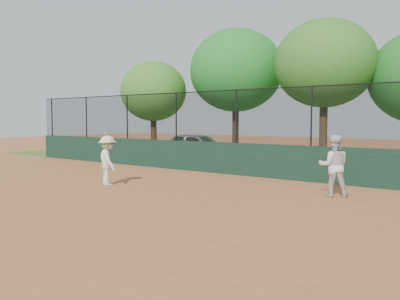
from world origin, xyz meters
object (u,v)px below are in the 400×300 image
Objects in this scene: parked_car at (198,148)px; tree_2 at (325,64)px; player_main at (108,160)px; player_second at (334,166)px; tree_0 at (153,92)px; tree_1 at (236,71)px.

tree_2 reaches higher than parked_car.
tree_2 is (2.82, 10.12, 3.79)m from player_main.
player_second is 0.25× the size of tree_2.
tree_1 is (5.02, 1.09, 0.96)m from tree_0.
tree_1 reaches higher than player_main.
tree_2 is (5.10, 2.72, 3.86)m from parked_car.
player_main is at bearing -105.57° from tree_2.
tree_0 is at bearing 127.58° from player_main.
parked_car is 0.64× the size of tree_2.
tree_2 is (-3.56, 7.61, 3.74)m from player_second.
tree_0 is (-13.69, 7.00, 2.85)m from player_second.
player_main is 12.34m from tree_0.
parked_car is 2.51× the size of player_main.
tree_2 reaches higher than player_second.
tree_1 is 5.13m from tree_2.
tree_1 is at bearing -70.89° from player_second.
player_second is at bearing 21.43° from player_main.
parked_car is at bearing -57.38° from player_second.
parked_car is 6.94m from tree_2.
player_main is (-6.38, -2.51, -0.05)m from player_second.
tree_0 is 10.19m from tree_2.
tree_0 is at bearing -176.52° from tree_2.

